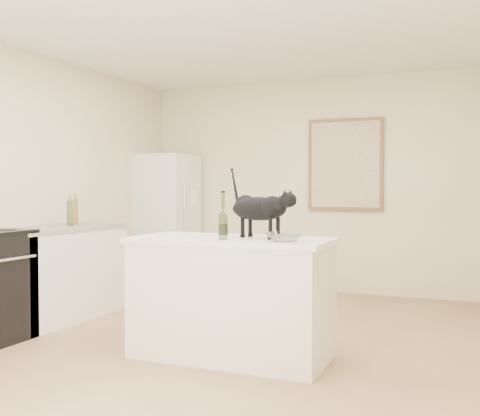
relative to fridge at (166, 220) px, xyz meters
name	(u,v)px	position (x,y,z in m)	size (l,w,h in m)	color
floor	(230,349)	(1.95, -2.35, -0.85)	(5.50, 5.50, 0.00)	tan
ceiling	(230,16)	(1.95, -2.35, 1.75)	(5.50, 5.50, 0.00)	white
wall_back	(321,186)	(1.95, 0.40, 0.45)	(4.50, 4.50, 0.00)	#F8ECC0
wall_left	(10,185)	(-0.30, -2.35, 0.45)	(5.50, 5.50, 0.00)	#F8ECC0
island_base	(231,300)	(2.05, -2.55, -0.42)	(1.44, 0.67, 0.86)	white
island_top	(231,240)	(2.05, -2.55, 0.03)	(1.50, 0.70, 0.04)	white
left_cabinets	(59,275)	(0.00, -2.05, -0.42)	(0.60, 1.40, 0.86)	white
left_countertop	(58,228)	(0.00, -2.05, 0.03)	(0.62, 1.44, 0.04)	gray
fridge	(166,220)	(0.00, 0.00, 0.00)	(0.68, 0.68, 1.70)	white
artwork_frame	(345,165)	(2.25, 0.37, 0.70)	(0.90, 0.03, 1.10)	brown
artwork_canvas	(345,165)	(2.25, 0.35, 0.70)	(0.82, 0.00, 1.02)	beige
black_cat	(259,212)	(2.25, -2.50, 0.24)	(0.55, 0.17, 0.39)	black
wine_bottle	(223,218)	(2.06, -2.72, 0.20)	(0.07, 0.07, 0.31)	#336126
glass_bowl	(285,237)	(2.52, -2.70, 0.08)	(0.26, 0.26, 0.06)	silver
fridge_paper	(193,197)	(0.34, 0.08, 0.31)	(0.00, 0.14, 0.18)	white
counter_bottle_cluster	(72,212)	(-0.01, -1.83, 0.18)	(0.10, 0.19, 0.25)	brown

